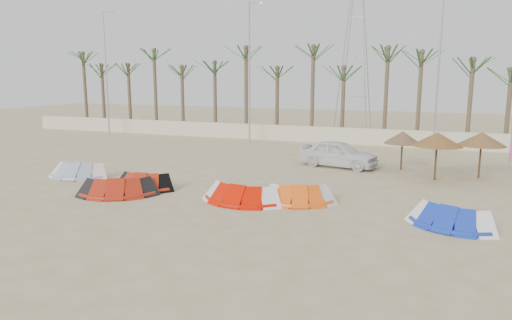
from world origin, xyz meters
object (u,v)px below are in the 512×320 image
at_px(parasol_mid, 437,139).
at_px(kite_grey, 81,169).
at_px(kite_blue, 449,215).
at_px(kite_red_right, 243,192).
at_px(parasol_right, 482,139).
at_px(kite_red_left, 122,185).
at_px(kite_orange, 301,193).
at_px(kite_red_mid, 146,180).
at_px(car, 338,154).
at_px(parasol_left, 403,137).

bearing_deg(parasol_mid, kite_grey, -161.13).
bearing_deg(parasol_mid, kite_blue, -86.38).
height_order(kite_red_right, parasol_right, parasol_right).
height_order(kite_red_left, kite_red_right, same).
xyz_separation_m(kite_orange, parasol_right, (7.45, 7.92, 1.67)).
xyz_separation_m(kite_red_mid, kite_red_right, (5.19, -0.41, 0.00)).
bearing_deg(kite_orange, kite_blue, -11.09).
relative_size(kite_blue, car, 0.73).
bearing_deg(car, parasol_right, -82.46).
distance_m(kite_blue, parasol_mid, 7.95).
bearing_deg(kite_blue, kite_grey, 174.50).
height_order(kite_red_right, car, car).
bearing_deg(kite_blue, parasol_mid, 93.62).
xyz_separation_m(kite_grey, kite_orange, (12.29, -0.61, -0.00)).
xyz_separation_m(parasol_mid, car, (-5.35, 1.72, -1.34)).
height_order(kite_blue, parasol_left, parasol_left).
bearing_deg(kite_grey, car, 32.30).
relative_size(kite_grey, kite_red_right, 0.93).
bearing_deg(kite_blue, parasol_right, 79.56).
distance_m(kite_red_right, car, 9.40).
bearing_deg(car, kite_blue, -137.56).
distance_m(kite_red_mid, parasol_right, 17.20).
xyz_separation_m(kite_red_mid, parasol_right, (14.98, 8.27, 1.67)).
distance_m(kite_orange, car, 8.35).
bearing_deg(parasol_left, parasol_right, -12.61).
xyz_separation_m(parasol_left, car, (-3.54, -0.46, -1.08)).
height_order(kite_blue, parasol_mid, parasol_mid).
xyz_separation_m(kite_red_mid, parasol_left, (11.01, 9.16, 1.46)).
bearing_deg(kite_orange, car, 90.42).
distance_m(kite_grey, parasol_right, 21.12).
xyz_separation_m(kite_red_left, kite_orange, (7.91, 1.67, -0.00)).
relative_size(kite_red_left, car, 0.84).
bearing_deg(kite_red_right, parasol_mid, 44.06).
height_order(kite_red_left, kite_red_mid, same).
height_order(parasol_mid, car, parasol_mid).
bearing_deg(kite_grey, parasol_left, 27.46).
relative_size(kite_red_right, parasol_mid, 1.41).
relative_size(kite_red_mid, parasol_right, 1.28).
relative_size(parasol_right, car, 0.53).
xyz_separation_m(kite_red_left, kite_red_right, (5.57, 0.90, 0.00)).
xyz_separation_m(parasol_right, car, (-7.51, 0.42, -1.30)).
distance_m(kite_red_mid, kite_blue, 13.34).
relative_size(kite_red_left, kite_orange, 1.15).
relative_size(kite_orange, car, 0.73).
bearing_deg(kite_blue, kite_red_right, 177.42).
distance_m(kite_red_mid, parasol_mid, 14.70).
relative_size(kite_red_mid, car, 0.67).
xyz_separation_m(kite_red_right, parasol_right, (9.79, 8.68, 1.67)).
relative_size(kite_grey, car, 0.72).
height_order(kite_red_mid, car, car).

